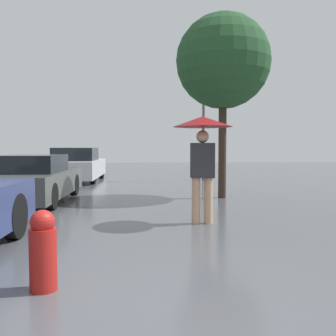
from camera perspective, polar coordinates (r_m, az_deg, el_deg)
name	(u,v)px	position (r m, az deg, el deg)	size (l,w,h in m)	color
ground_plane	(199,320)	(3.18, 4.82, -22.13)	(60.00, 60.00, 0.00)	#4C4F54
pedestrian	(203,139)	(6.62, 5.29, 4.35)	(1.05, 1.05, 1.90)	tan
parked_car_middle	(34,180)	(9.84, -19.70, -1.69)	(1.62, 4.10, 1.17)	#4C514C
parked_car_farthest	(77,166)	(15.38, -13.74, 0.36)	(1.81, 4.17, 1.33)	silver
tree	(223,62)	(10.32, 8.39, 15.69)	(2.48, 2.48, 4.86)	#38281E
street_lamp	(204,96)	(15.44, 5.45, 10.94)	(0.39, 0.39, 4.76)	#515456
fire_hydrant	(43,251)	(3.81, -18.52, -11.84)	(0.26, 0.26, 0.77)	#B21E19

